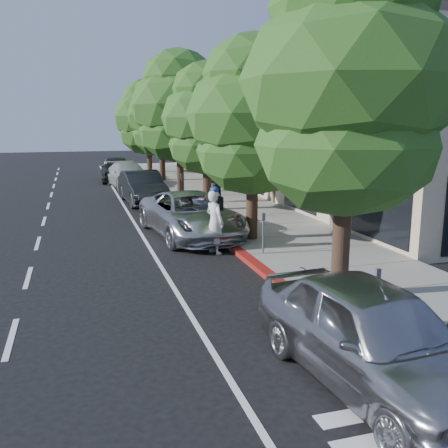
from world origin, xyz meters
name	(u,v)px	position (x,y,z in m)	size (l,w,h in m)	color
ground	(270,279)	(0.00, 0.00, 0.00)	(120.00, 120.00, 0.00)	black
sidewalk	(251,217)	(2.30, 8.00, 0.07)	(4.60, 56.00, 0.15)	gray
curb	(199,220)	(0.00, 8.00, 0.07)	(0.30, 56.00, 0.15)	#9E998E
curb_red_segment	(257,266)	(0.00, 1.00, 0.07)	(0.32, 4.00, 0.15)	maroon
storefront_building	(306,131)	(9.60, 18.00, 3.50)	(10.00, 36.00, 7.00)	beige
street_tree_0	(349,86)	(0.90, -2.00, 4.86)	(4.75, 4.75, 7.85)	black
street_tree_1	(253,117)	(0.90, 4.00, 4.25)	(4.46, 4.46, 6.96)	black
street_tree_2	(207,120)	(0.90, 10.00, 4.17)	(4.07, 4.07, 6.74)	black
street_tree_3	(179,107)	(0.90, 16.00, 4.87)	(5.40, 5.40, 8.05)	black
street_tree_4	(161,117)	(0.90, 22.00, 4.40)	(4.59, 4.59, 7.19)	black
street_tree_5	(148,118)	(0.90, 28.00, 4.38)	(5.40, 5.40, 7.40)	black
cyclist	(215,222)	(-0.70, 3.00, 1.01)	(0.74, 0.48, 2.02)	silver
bicycle	(294,293)	(-0.40, -2.36, 0.46)	(0.61, 1.74, 0.91)	navy
silver_suv	(191,215)	(-0.90, 5.50, 0.80)	(2.66, 5.77, 1.60)	silver
dark_sedan	(142,187)	(-1.60, 13.42, 0.82)	(1.74, 4.99, 1.64)	black
white_pickup	(128,175)	(-1.61, 20.14, 0.76)	(2.14, 5.27, 1.53)	silver
dark_suv_far	(116,169)	(-2.07, 23.55, 0.87)	(2.05, 5.10, 1.74)	black
near_car_a	(373,335)	(-0.50, -5.50, 0.85)	(2.01, 4.99, 1.70)	#A1A1A6
pedestrian	(214,183)	(1.75, 11.99, 1.12)	(0.95, 0.74, 1.95)	black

